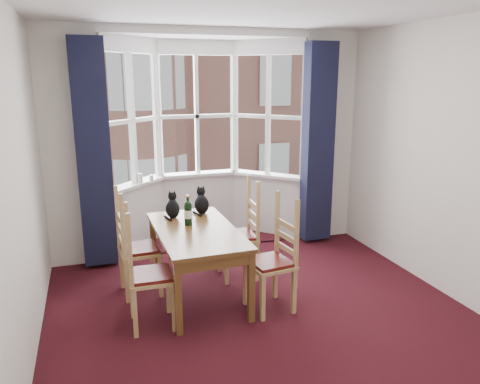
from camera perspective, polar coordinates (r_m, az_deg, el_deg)
name	(u,v)px	position (r m, az deg, el deg)	size (l,w,h in m)	color
floor	(275,333)	(4.38, 4.33, -16.78)	(4.50, 4.50, 0.00)	black
wall_left	(11,200)	(3.61, -26.11, -0.90)	(4.50, 4.50, 0.00)	silver
wall_right	(474,166)	(4.96, 26.61, 2.83)	(4.50, 4.50, 0.00)	silver
wall_back_pier_left	(72,149)	(5.78, -19.75, 4.91)	(0.70, 0.12, 2.80)	silver
wall_back_pier_right	(327,138)	(6.55, 10.57, 6.51)	(0.70, 0.12, 2.80)	silver
bay_window	(201,138)	(6.44, -4.75, 6.56)	(2.76, 0.94, 2.80)	white
curtain_left	(94,155)	(5.60, -17.40, 4.31)	(0.38, 0.22, 2.60)	#161832
curtain_right	(318,144)	(6.30, 9.47, 5.79)	(0.38, 0.22, 2.60)	#161832
dining_table	(196,237)	(4.78, -5.33, -5.50)	(0.82, 1.48, 0.73)	brown
chair_left_near	(141,278)	(4.35, -11.98, -10.23)	(0.41, 0.43, 0.92)	tan
chair_left_far	(131,251)	(4.99, -13.18, -7.08)	(0.43, 0.45, 0.92)	tan
chair_right_near	(278,262)	(4.61, 4.65, -8.53)	(0.45, 0.47, 0.92)	tan
chair_right_far	(246,236)	(5.30, 0.68, -5.41)	(0.42, 0.44, 0.92)	tan
cat_left	(173,207)	(5.14, -8.22, -1.88)	(0.18, 0.23, 0.29)	black
cat_right	(202,203)	(5.26, -4.70, -1.32)	(0.19, 0.24, 0.31)	black
wine_bottle	(188,212)	(4.85, -6.35, -2.45)	(0.08, 0.08, 0.32)	black
candle_tall	(140,178)	(6.23, -12.06, 1.66)	(0.06, 0.06, 0.12)	white
candle_short	(151,178)	(6.28, -10.75, 1.67)	(0.06, 0.06, 0.09)	white
street	(113,186)	(36.68, -15.17, 0.69)	(80.00, 80.00, 0.00)	#333335
tenement_building	(129,93)	(17.54, -13.44, 11.68)	(18.40, 7.80, 15.20)	#9B6150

